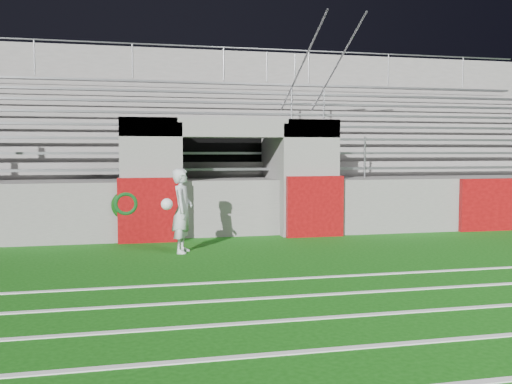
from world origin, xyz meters
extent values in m
plane|color=#11520D|center=(0.00, 0.00, 0.00)|extent=(90.00, 90.00, 0.00)
cube|color=white|center=(0.00, -4.00, 0.01)|extent=(28.00, 0.09, 0.01)
cube|color=white|center=(0.00, -3.00, 0.01)|extent=(28.00, 0.09, 0.01)
cube|color=white|center=(0.00, -2.00, 0.01)|extent=(28.00, 0.09, 0.01)
cube|color=white|center=(0.00, -1.00, 0.01)|extent=(28.00, 0.09, 0.01)
cube|color=slate|center=(-1.80, 3.50, 1.30)|extent=(1.20, 1.00, 2.60)
cube|color=slate|center=(1.80, 3.50, 1.30)|extent=(1.20, 1.00, 2.60)
cube|color=black|center=(0.00, 5.20, 1.25)|extent=(2.60, 0.20, 2.50)
cube|color=slate|center=(-1.15, 4.10, 1.25)|extent=(0.10, 2.20, 2.50)
cube|color=slate|center=(1.15, 4.10, 1.25)|extent=(0.10, 2.20, 2.50)
cube|color=slate|center=(0.00, 3.50, 2.40)|extent=(4.80, 1.00, 0.40)
cube|color=slate|center=(0.00, 7.35, 1.15)|extent=(26.00, 8.00, 0.20)
cube|color=slate|center=(0.00, 7.35, 0.53)|extent=(26.00, 8.00, 1.05)
cube|color=#64080A|center=(-1.80, 2.94, 0.68)|extent=(1.30, 0.15, 1.35)
cube|color=#64080A|center=(1.80, 2.94, 0.68)|extent=(1.30, 0.15, 1.35)
cube|color=#64080A|center=(6.50, 2.94, 0.62)|extent=(2.20, 0.15, 1.25)
cube|color=gray|center=(0.00, 4.43, 1.47)|extent=(23.00, 0.28, 0.06)
cube|color=slate|center=(0.00, 5.28, 1.44)|extent=(24.00, 0.75, 0.38)
cube|color=gray|center=(0.00, 5.18, 1.85)|extent=(23.00, 0.28, 0.06)
cube|color=slate|center=(0.00, 6.03, 1.63)|extent=(24.00, 0.75, 0.76)
cube|color=gray|center=(0.00, 5.93, 2.23)|extent=(23.00, 0.28, 0.06)
cube|color=slate|center=(0.00, 6.78, 1.82)|extent=(24.00, 0.75, 1.14)
cube|color=gray|center=(0.00, 6.68, 2.61)|extent=(23.00, 0.28, 0.06)
cube|color=slate|center=(0.00, 7.53, 2.01)|extent=(24.00, 0.75, 1.52)
cube|color=gray|center=(0.00, 7.43, 2.99)|extent=(23.00, 0.28, 0.06)
cube|color=slate|center=(0.00, 8.28, 2.20)|extent=(24.00, 0.75, 1.90)
cube|color=gray|center=(0.00, 8.18, 3.37)|extent=(23.00, 0.28, 0.06)
cube|color=slate|center=(0.00, 9.03, 2.39)|extent=(24.00, 0.75, 2.28)
cube|color=gray|center=(0.00, 8.93, 3.75)|extent=(23.00, 0.28, 0.06)
cube|color=slate|center=(0.00, 9.78, 2.58)|extent=(24.00, 0.75, 2.66)
cube|color=gray|center=(0.00, 9.68, 4.13)|extent=(23.00, 0.28, 0.06)
cube|color=slate|center=(0.00, 10.45, 2.65)|extent=(26.00, 0.60, 5.29)
cylinder|color=#A5A8AD|center=(2.50, 4.15, 1.75)|extent=(0.05, 0.05, 1.00)
cylinder|color=#A5A8AD|center=(2.50, 7.15, 3.27)|extent=(0.05, 0.05, 1.00)
cylinder|color=#A5A8AD|center=(2.50, 10.15, 4.79)|extent=(0.05, 0.05, 1.00)
cylinder|color=#A5A8AD|center=(2.50, 7.15, 3.77)|extent=(0.05, 6.02, 3.08)
cylinder|color=#A5A8AD|center=(3.50, 4.15, 1.75)|extent=(0.05, 0.05, 1.00)
cylinder|color=#A5A8AD|center=(3.50, 7.15, 3.27)|extent=(0.05, 0.05, 1.00)
cylinder|color=#A5A8AD|center=(3.50, 10.15, 4.79)|extent=(0.05, 0.05, 1.00)
cylinder|color=#A5A8AD|center=(3.50, 7.15, 3.77)|extent=(0.05, 6.02, 3.08)
cylinder|color=#A5A8AD|center=(-5.00, 10.15, 4.84)|extent=(0.05, 0.05, 1.10)
cylinder|color=#A5A8AD|center=(-2.00, 10.15, 4.84)|extent=(0.05, 0.05, 1.10)
cylinder|color=#A5A8AD|center=(1.00, 10.15, 4.84)|extent=(0.05, 0.05, 1.10)
cylinder|color=#A5A8AD|center=(4.00, 10.15, 4.84)|extent=(0.05, 0.05, 1.10)
cylinder|color=#A5A8AD|center=(7.00, 10.15, 4.84)|extent=(0.05, 0.05, 1.10)
cylinder|color=#A5A8AD|center=(10.00, 10.15, 4.84)|extent=(0.05, 0.05, 1.10)
cylinder|color=#A5A8AD|center=(0.00, 10.15, 5.39)|extent=(24.00, 0.05, 0.05)
imported|color=silver|center=(-1.25, 1.60, 0.79)|extent=(0.52, 0.65, 1.57)
sphere|color=white|center=(-1.56, 1.34, 0.94)|extent=(0.21, 0.21, 0.21)
torus|color=#0C3C0C|center=(-2.28, 2.95, 0.79)|extent=(0.60, 0.11, 0.60)
torus|color=#0C3E14|center=(-2.28, 2.90, 0.82)|extent=(0.50, 0.10, 0.50)
camera|label=1|loc=(-2.28, -8.99, 1.87)|focal=40.00mm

